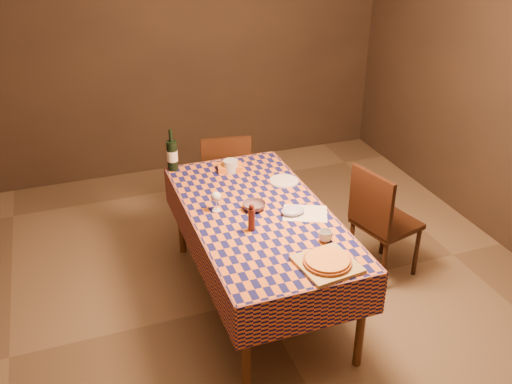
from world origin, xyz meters
The scene contains 16 objects.
room centered at (0.00, 0.00, 1.35)m, with size 5.00×5.10×2.70m.
dining_table centered at (0.00, 0.00, 0.69)m, with size 0.94×1.84×0.77m.
cutting_board centered at (0.16, -0.73, 0.78)m, with size 0.33×0.33×0.02m, color tan.
pizza centered at (0.16, -0.73, 0.80)m, with size 0.36×0.36×0.03m.
pepper_mill centered at (-0.12, -0.20, 0.86)m, with size 0.06×0.06×0.19m.
bowl centered at (-0.02, 0.04, 0.79)m, with size 0.16×0.16×0.05m, color #604751.
wine_glass centered at (-0.27, 0.12, 0.87)m, with size 0.08×0.08×0.14m.
wine_bottle centered at (-0.41, 0.86, 0.90)m, with size 0.10×0.10×0.34m.
deli_tub centered at (0.01, 0.67, 0.82)m, with size 0.11×0.11×0.10m, color silver.
takeout_container centered at (0.01, 0.69, 0.79)m, with size 0.19×0.13×0.05m, color orange.
white_plate centered at (0.34, 0.36, 0.78)m, with size 0.22×0.22×0.01m, color silver.
tumbler centered at (0.27, -0.49, 0.81)m, with size 0.09×0.09×0.07m, color silver.
flour_patch centered at (0.29, -0.13, 0.77)m, with size 0.30×0.23×0.00m, color silver.
flour_bag centered at (0.21, -0.11, 0.79)m, with size 0.17×0.12×0.05m, color #AAB1DA.
chair_far centered at (0.08, 1.08, 0.52)m, with size 0.48×0.48×0.93m.
chair_right centered at (0.98, 0.00, 0.52)m, with size 0.52×0.51×0.93m.
Camera 1 is at (-1.17, -3.19, 2.75)m, focal length 40.00 mm.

